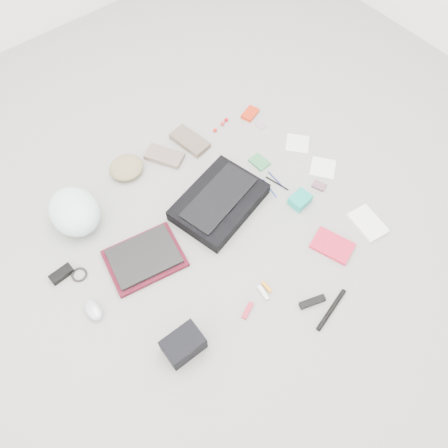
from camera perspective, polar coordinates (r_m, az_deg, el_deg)
ground_plane at (r=2.25m, az=0.00°, el=-0.64°), size 4.00×4.00×0.00m
messenger_bag at (r=2.29m, az=-0.64°, el=2.87°), size 0.53×0.43×0.08m
bag_flap at (r=2.25m, az=-0.65°, el=3.49°), size 0.45×0.29×0.01m
laptop_sleeve at (r=2.19m, az=-10.32°, el=-4.46°), size 0.41×0.33×0.03m
laptop at (r=2.17m, az=-10.41°, el=-4.20°), size 0.36×0.29×0.02m
bike_helmet at (r=2.32m, az=-18.97°, el=1.55°), size 0.25×0.31×0.18m
beanie at (r=2.48m, az=-12.62°, el=7.21°), size 0.21×0.20×0.07m
mitten_left at (r=2.52m, az=-7.78°, el=8.77°), size 0.20×0.23×0.03m
mitten_right at (r=2.57m, az=-4.49°, el=10.78°), size 0.15×0.24×0.03m
power_brick at (r=2.26m, az=-20.45°, el=-6.14°), size 0.12×0.06×0.03m
cable_coil at (r=2.24m, az=-18.39°, el=-6.29°), size 0.10×0.10×0.01m
mouse at (r=2.13m, az=-16.67°, el=-10.74°), size 0.07×0.12×0.04m
camera_bag at (r=1.97m, az=-5.33°, el=-15.42°), size 0.18×0.12×0.11m
multitool at (r=2.06m, az=3.09°, el=-11.21°), size 0.09×0.06×0.01m
toiletry_tube_white at (r=2.10m, az=5.17°, el=-8.91°), size 0.03×0.08×0.02m
toiletry_tube_orange at (r=2.11m, az=5.59°, el=-8.16°), size 0.02×0.06×0.02m
u_lock at (r=2.11m, az=11.46°, el=-9.93°), size 0.13×0.07×0.03m
bike_pump at (r=2.12m, az=13.84°, el=-10.82°), size 0.24×0.08×0.02m
book_red at (r=2.26m, az=13.97°, el=-2.76°), size 0.19×0.23×0.02m
book_white at (r=2.37m, az=18.26°, el=0.09°), size 0.15×0.21×0.02m
notepad at (r=2.49m, az=4.64°, el=8.07°), size 0.08×0.11×0.01m
pen_blue at (r=2.39m, az=6.01°, el=4.68°), size 0.03×0.14×0.01m
pen_black at (r=2.41m, az=6.95°, el=5.30°), size 0.04×0.14×0.01m
pen_navy at (r=2.43m, az=6.83°, el=5.76°), size 0.01×0.14×0.01m
accordion_wallet at (r=2.34m, az=9.90°, el=3.12°), size 0.12×0.10×0.05m
card_deck at (r=2.44m, az=12.33°, el=4.90°), size 0.07×0.08×0.01m
napkin_top at (r=2.60m, az=9.57°, el=10.33°), size 0.18×0.18×0.01m
napkin_bottom at (r=2.52m, az=12.79°, el=7.17°), size 0.19×0.19×0.01m
lollipop_a at (r=2.63m, az=-1.18°, el=12.15°), size 0.03×0.03×0.02m
lollipop_b at (r=2.66m, az=-0.20°, el=12.99°), size 0.03×0.03×0.03m
lollipop_c at (r=2.68m, az=0.29°, el=13.45°), size 0.03×0.03×0.02m
altoids_tin at (r=2.72m, az=3.43°, el=14.19°), size 0.12×0.10×0.02m
stamp_sheet at (r=2.67m, az=4.80°, el=12.73°), size 0.06×0.07×0.00m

